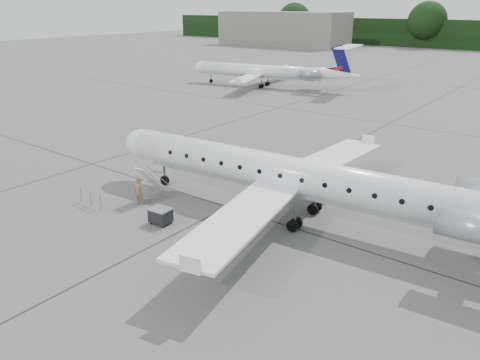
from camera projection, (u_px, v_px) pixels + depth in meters
The scene contains 8 objects.
ground at pixel (279, 253), 24.40m from camera, with size 320.00×320.00×0.00m, color slate.
terminal_building at pixel (283, 29), 144.18m from camera, with size 40.00×14.00×10.00m, color slate.
main_regional_jet at pixel (291, 157), 27.24m from camera, with size 29.80×21.46×7.64m, color white, non-canonical shape.
airstair at pixel (153, 181), 30.98m from camera, with size 0.85×2.30×2.39m, color white, non-canonical shape.
passenger at pixel (139, 191), 30.06m from camera, with size 0.67×0.44×1.82m, color olive.
safety_railing at pixel (91, 198), 30.03m from camera, with size 2.20×0.08×1.00m, color gray, non-canonical shape.
baggage_cart at pixel (161, 216), 27.54m from camera, with size 1.17×0.95×1.02m, color black, non-canonical shape.
bg_regional_left at pixel (259, 65), 72.51m from camera, with size 25.74×18.53×6.75m, color white, non-canonical shape.
Camera 1 is at (11.41, -18.31, 12.19)m, focal length 35.00 mm.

